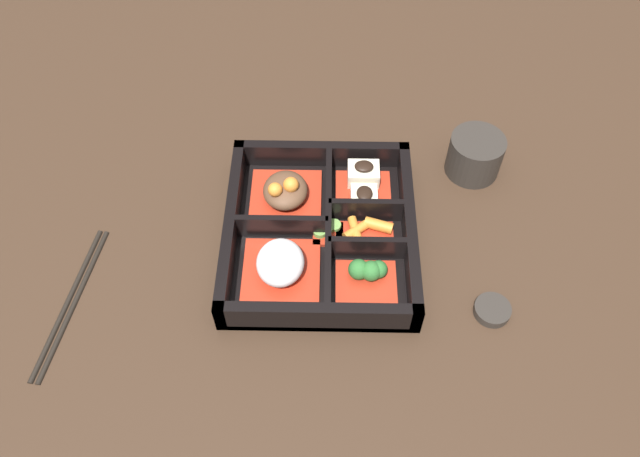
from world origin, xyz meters
TOP-DOWN VIEW (x-y plane):
  - ground_plane at (0.00, 0.00)m, footprint 3.00×3.00m
  - bento_base at (0.00, 0.00)m, footprint 0.27×0.25m
  - bento_rim at (-0.00, -0.00)m, footprint 0.27×0.25m
  - bowl_rice at (-0.06, 0.05)m, footprint 0.10×0.10m
  - bowl_stew at (0.06, 0.05)m, footprint 0.10×0.10m
  - bowl_greens at (-0.07, -0.06)m, footprint 0.07×0.08m
  - bowl_carrots at (0.00, -0.06)m, footprint 0.04×0.08m
  - bowl_tofu at (0.07, -0.06)m, footprint 0.08×0.08m
  - bowl_pickles at (0.01, -0.01)m, footprint 0.04×0.04m
  - tea_cup at (0.13, -0.22)m, footprint 0.08×0.08m
  - chopsticks at (-0.10, 0.31)m, footprint 0.22×0.05m
  - sauce_dish at (-0.11, -0.21)m, footprint 0.04×0.04m

SIDE VIEW (x-z plane):
  - ground_plane at x=0.00m, z-range 0.00..0.00m
  - chopsticks at x=-0.10m, z-range 0.00..0.01m
  - bento_base at x=0.00m, z-range 0.00..0.01m
  - sauce_dish at x=-0.11m, z-range 0.00..0.01m
  - bowl_pickles at x=0.01m, z-range 0.01..0.02m
  - bowl_carrots at x=0.00m, z-range 0.01..0.03m
  - bowl_greens at x=-0.07m, z-range 0.01..0.04m
  - bowl_tofu at x=0.07m, z-range 0.00..0.04m
  - bento_rim at x=0.00m, z-range 0.00..0.05m
  - bowl_stew at x=0.06m, z-range 0.00..0.05m
  - bowl_rice at x=-0.06m, z-range 0.01..0.05m
  - tea_cup at x=0.13m, z-range 0.00..0.06m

